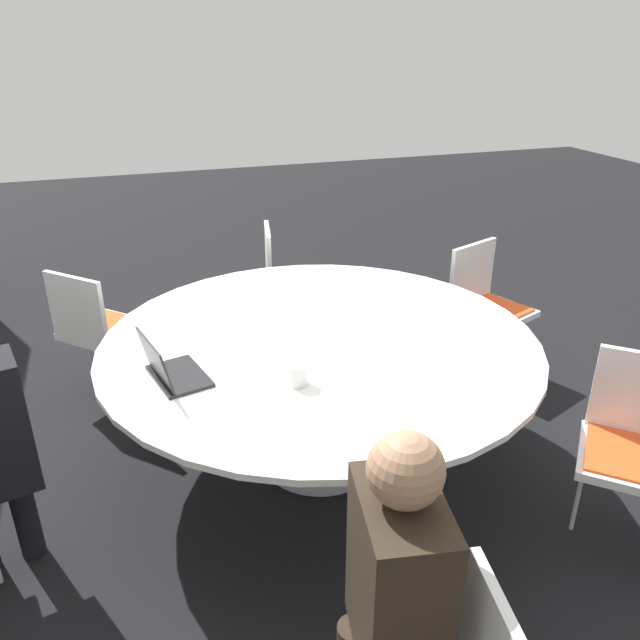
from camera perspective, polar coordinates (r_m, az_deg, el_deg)
ground_plane at (r=3.47m, az=0.00°, el=-12.49°), size 16.00×16.00×0.00m
conference_table at (r=3.13m, az=0.00°, el=-3.32°), size 2.15×2.15×0.73m
chair_2 at (r=3.04m, az=27.00°, el=-9.60°), size 0.61×0.61×0.86m
chair_3 at (r=4.21m, az=14.89°, el=1.87°), size 0.55×0.56×0.86m
chair_4 at (r=4.50m, az=-3.06°, el=4.19°), size 0.52×0.50×0.86m
chair_5 at (r=3.95m, az=-19.72°, el=-0.33°), size 0.61×0.61×0.86m
person_1 at (r=1.88m, az=6.58°, el=-23.21°), size 0.39×0.31×1.21m
laptop at (r=2.77m, az=-13.65°, el=-4.38°), size 0.36×0.29×0.21m
coffee_cup at (r=2.67m, az=-2.04°, el=-4.97°), size 0.09×0.09×0.10m
handbag at (r=4.63m, az=8.13°, el=-0.48°), size 0.36×0.16×0.28m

